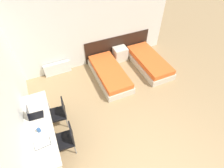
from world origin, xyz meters
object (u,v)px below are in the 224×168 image
object	(u,v)px
chair_near_notebook	(67,138)
laptop	(34,115)
bed_near_door	(149,62)
chair_near_laptop	(59,112)
nightstand	(120,54)
bed_near_window	(109,74)

from	to	relation	value
chair_near_notebook	laptop	xyz separation A→B (m)	(-0.55, 0.72, 0.33)
bed_near_door	chair_near_laptop	bearing A→B (deg)	-162.07
nightstand	laptop	size ratio (longest dim) A/B	1.48
bed_near_window	chair_near_laptop	xyz separation A→B (m)	(-1.91, -1.13, 0.30)
nightstand	chair_near_notebook	xyz separation A→B (m)	(-2.71, -2.74, 0.24)
bed_near_window	bed_near_door	xyz separation A→B (m)	(1.59, 0.00, 0.00)
bed_near_window	laptop	size ratio (longest dim) A/B	5.83
chair_near_laptop	laptop	distance (m)	0.65
chair_near_laptop	chair_near_notebook	distance (m)	0.79
bed_near_door	chair_near_notebook	world-z (taller)	chair_near_notebook
bed_near_window	bed_near_door	size ratio (longest dim) A/B	1.00
nightstand	bed_near_door	bearing A→B (deg)	-45.48
bed_near_window	nightstand	xyz separation A→B (m)	(0.80, 0.81, 0.06)
bed_near_window	chair_near_notebook	world-z (taller)	chair_near_notebook
chair_near_notebook	laptop	size ratio (longest dim) A/B	2.51
nightstand	chair_near_laptop	bearing A→B (deg)	-144.32
bed_near_window	laptop	distance (m)	2.82
chair_near_laptop	bed_near_window	bearing A→B (deg)	36.91
chair_near_notebook	chair_near_laptop	bearing A→B (deg)	95.35
bed_near_door	nightstand	xyz separation A→B (m)	(-0.80, 0.81, 0.06)
chair_near_laptop	bed_near_door	bearing A→B (deg)	24.16
laptop	bed_near_window	bearing A→B (deg)	31.55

